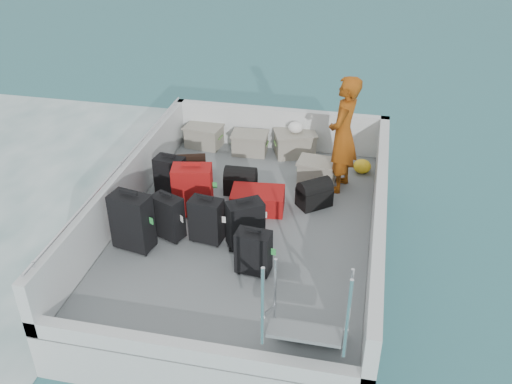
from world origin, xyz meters
TOP-DOWN VIEW (x-y plane):
  - ground at (0.00, 0.00)m, footprint 160.00×160.00m
  - ferry_hull at (0.00, 0.00)m, footprint 3.60×5.00m
  - deck at (0.00, 0.00)m, footprint 3.30×4.70m
  - deck_fittings at (0.35, -0.32)m, footprint 3.60×5.00m
  - suitcase_0 at (-1.28, -0.78)m, footprint 0.54×0.38m
  - suitcase_1 at (-0.93, -0.48)m, footprint 0.46×0.37m
  - suitcase_2 at (-1.26, 0.55)m, footprint 0.45×0.31m
  - suitcase_4 at (-0.42, -0.45)m, footprint 0.44×0.30m
  - suitcase_5 at (-0.78, 0.14)m, footprint 0.58×0.42m
  - suitcase_6 at (0.31, -0.95)m, footprint 0.43×0.28m
  - suitcase_7 at (0.09, -0.44)m, footprint 0.52×0.47m
  - suitcase_8 at (0.07, 0.43)m, footprint 0.78×0.56m
  - duffel_0 at (-1.12, 1.05)m, footprint 0.55×0.43m
  - duffel_1 at (-0.28, 0.83)m, footprint 0.48×0.32m
  - duffel_2 at (0.83, 0.70)m, footprint 0.55×0.52m
  - crate_0 at (-1.25, 2.20)m, footprint 0.62×0.47m
  - crate_1 at (-0.42, 2.10)m, footprint 0.57×0.41m
  - crate_2 at (0.32, 2.20)m, footprint 0.74×0.62m
  - crate_3 at (0.79, 1.38)m, footprint 0.58×0.43m
  - yellow_bag at (1.45, 1.82)m, footprint 0.28×0.26m
  - white_bag at (0.32, 2.20)m, footprint 0.24×0.24m
  - passenger at (1.14, 1.27)m, footprint 0.56×0.73m

SIDE VIEW (x-z plane):
  - ground at x=0.00m, z-range 0.00..0.00m
  - ferry_hull at x=0.00m, z-range 0.00..0.60m
  - deck at x=0.00m, z-range 0.60..0.62m
  - yellow_bag at x=1.45m, z-range 0.62..0.84m
  - suitcase_8 at x=0.07m, z-range 0.62..0.91m
  - duffel_0 at x=-1.12m, z-range 0.62..0.94m
  - duffel_1 at x=-0.28m, z-range 0.62..0.94m
  - duffel_2 at x=0.83m, z-range 0.62..0.94m
  - crate_3 at x=0.79m, z-range 0.62..0.95m
  - crate_1 at x=-0.42m, z-range 0.62..0.95m
  - crate_0 at x=-1.25m, z-range 0.62..0.97m
  - crate_2 at x=0.32m, z-range 0.62..1.00m
  - suitcase_6 at x=0.31m, z-range 0.62..1.19m
  - suitcase_1 at x=-0.93m, z-range 0.62..1.23m
  - suitcase_2 at x=-1.26m, z-range 0.62..1.23m
  - suitcase_4 at x=-0.42m, z-range 0.62..1.23m
  - suitcase_7 at x=0.09m, z-range 0.62..1.25m
  - suitcase_5 at x=-0.78m, z-range 0.62..1.35m
  - deck_fittings at x=0.35m, z-range 0.54..1.44m
  - suitcase_0 at x=-1.28m, z-range 0.62..1.39m
  - white_bag at x=0.32m, z-range 1.00..1.18m
  - passenger at x=1.14m, z-range 0.62..2.37m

